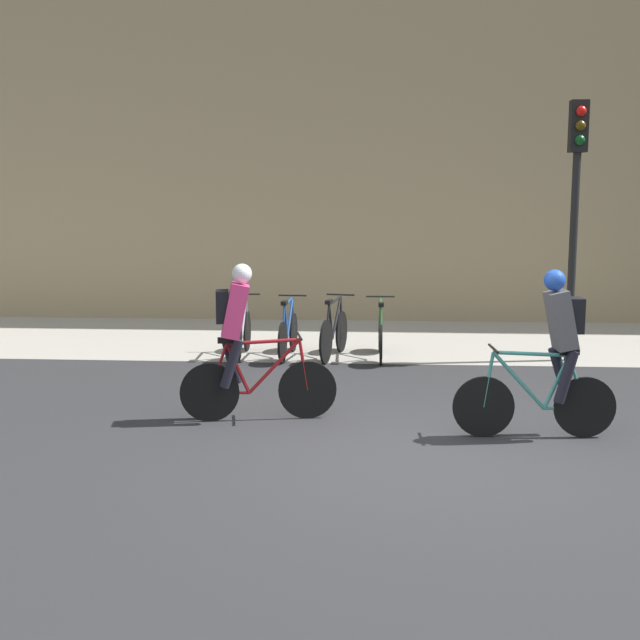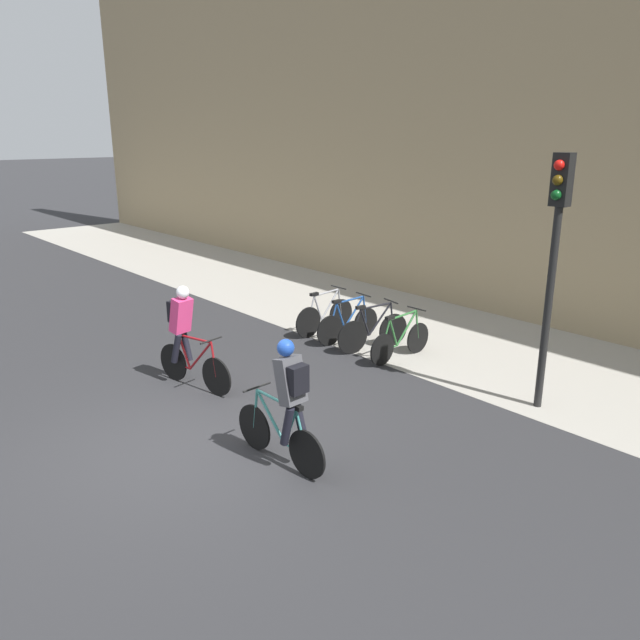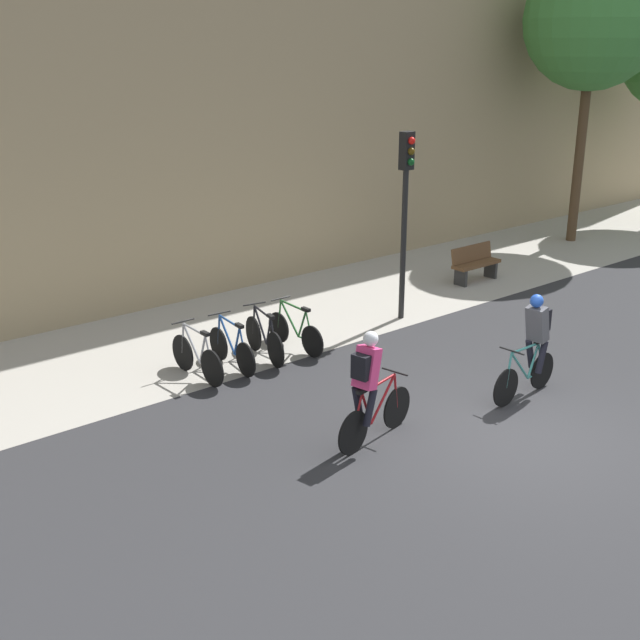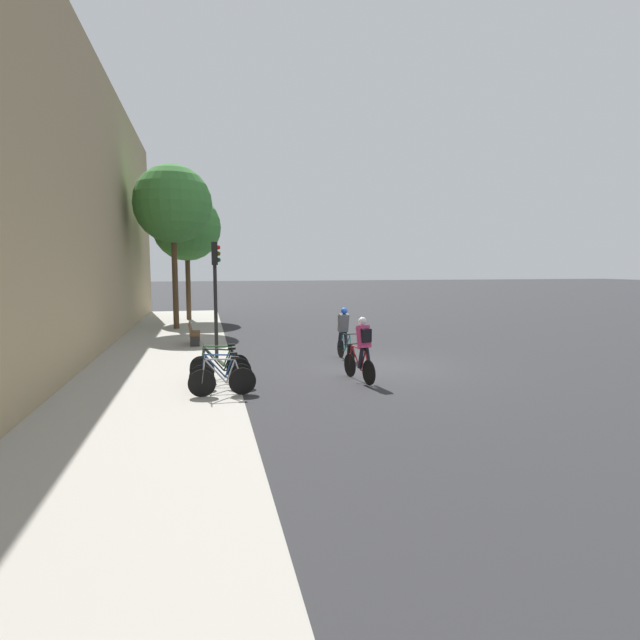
# 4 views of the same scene
# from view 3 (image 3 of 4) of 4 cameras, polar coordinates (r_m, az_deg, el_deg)

# --- Properties ---
(ground) EXTENTS (200.00, 200.00, 0.00)m
(ground) POSITION_cam_3_polar(r_m,az_deg,el_deg) (12.61, 13.93, -7.91)
(ground) COLOR #2B2B2D
(kerb_strip) EXTENTS (44.00, 4.50, 0.01)m
(kerb_strip) POSITION_cam_3_polar(r_m,az_deg,el_deg) (17.07, -4.40, -0.10)
(kerb_strip) COLOR #A39E93
(kerb_strip) RESTS_ON ground
(building_facade) EXTENTS (44.00, 0.60, 10.87)m
(building_facade) POSITION_cam_3_polar(r_m,az_deg,el_deg) (18.27, -9.77, 18.33)
(building_facade) COLOR #9E8966
(building_facade) RESTS_ON ground
(cyclist_pink) EXTENTS (1.74, 0.56, 1.77)m
(cyclist_pink) POSITION_cam_3_polar(r_m,az_deg,el_deg) (11.58, 3.52, -4.68)
(cyclist_pink) COLOR black
(cyclist_pink) RESTS_ON ground
(cyclist_grey) EXTENTS (1.70, 0.46, 1.76)m
(cyclist_grey) POSITION_cam_3_polar(r_m,az_deg,el_deg) (13.69, 14.95, -1.48)
(cyclist_grey) COLOR black
(cyclist_grey) RESTS_ON ground
(parked_bike_0) EXTENTS (0.46, 1.63, 0.97)m
(parked_bike_0) POSITION_cam_3_polar(r_m,az_deg,el_deg) (14.22, -8.74, -2.62)
(parked_bike_0) COLOR black
(parked_bike_0) RESTS_ON ground
(parked_bike_1) EXTENTS (0.46, 1.61, 0.95)m
(parked_bike_1) POSITION_cam_3_polar(r_m,az_deg,el_deg) (14.58, -6.30, -1.99)
(parked_bike_1) COLOR black
(parked_bike_1) RESTS_ON ground
(parked_bike_2) EXTENTS (0.49, 1.63, 0.97)m
(parked_bike_2) POSITION_cam_3_polar(r_m,az_deg,el_deg) (14.95, -3.99, -1.31)
(parked_bike_2) COLOR black
(parked_bike_2) RESTS_ON ground
(parked_bike_3) EXTENTS (0.46, 1.65, 0.94)m
(parked_bike_3) POSITION_cam_3_polar(r_m,az_deg,el_deg) (15.37, -1.78, -0.77)
(parked_bike_3) COLOR black
(parked_bike_3) RESTS_ON ground
(traffic_light_pole) EXTENTS (0.26, 0.30, 3.93)m
(traffic_light_pole) POSITION_cam_3_polar(r_m,az_deg,el_deg) (16.66, 6.11, 8.99)
(traffic_light_pole) COLOR black
(traffic_light_pole) RESTS_ON ground
(bench) EXTENTS (1.42, 0.44, 0.89)m
(bench) POSITION_cam_3_polar(r_m,az_deg,el_deg) (20.17, 10.96, 3.99)
(bench) COLOR brown
(bench) RESTS_ON ground
(street_tree_0) EXTENTS (3.84, 3.84, 8.14)m
(street_tree_0) POSITION_cam_3_polar(r_m,az_deg,el_deg) (24.63, 18.89, 19.54)
(street_tree_0) COLOR #4C3823
(street_tree_0) RESTS_ON ground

